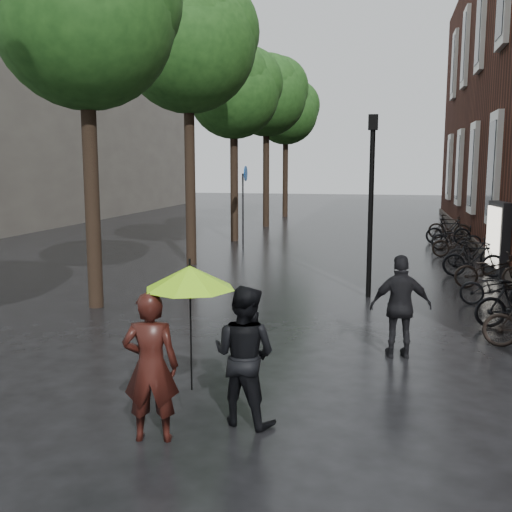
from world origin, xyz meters
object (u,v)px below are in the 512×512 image
(person_burgundy, at_px, (151,367))
(parked_bicycles, at_px, (470,253))
(person_black, at_px, (244,355))
(pedestrian_walking, at_px, (401,307))
(lamp_post, at_px, (371,188))
(ad_lightbox, at_px, (498,238))

(person_burgundy, height_order, parked_bicycles, person_burgundy)
(person_black, height_order, pedestrian_walking, person_black)
(pedestrian_walking, height_order, parked_bicycles, pedestrian_walking)
(person_burgundy, bearing_deg, parked_bicycles, -124.19)
(pedestrian_walking, xyz_separation_m, lamp_post, (-0.66, 4.50, 1.75))
(parked_bicycles, relative_size, lamp_post, 3.86)
(person_black, bearing_deg, lamp_post, -84.33)
(person_burgundy, height_order, lamp_post, lamp_post)
(pedestrian_walking, relative_size, lamp_post, 0.40)
(person_black, height_order, lamp_post, lamp_post)
(person_black, distance_m, pedestrian_walking, 3.56)
(person_black, relative_size, ad_lightbox, 0.82)
(pedestrian_walking, bearing_deg, person_black, 47.32)
(ad_lightbox, bearing_deg, lamp_post, -139.70)
(ad_lightbox, bearing_deg, person_black, -120.11)
(ad_lightbox, distance_m, lamp_post, 5.45)
(pedestrian_walking, distance_m, parked_bicycles, 9.35)
(person_burgundy, bearing_deg, pedestrian_walking, -140.06)
(parked_bicycles, bearing_deg, person_black, -108.66)
(pedestrian_walking, bearing_deg, person_burgundy, 42.15)
(pedestrian_walking, bearing_deg, ad_lightbox, -119.38)
(person_burgundy, bearing_deg, ad_lightbox, -127.93)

